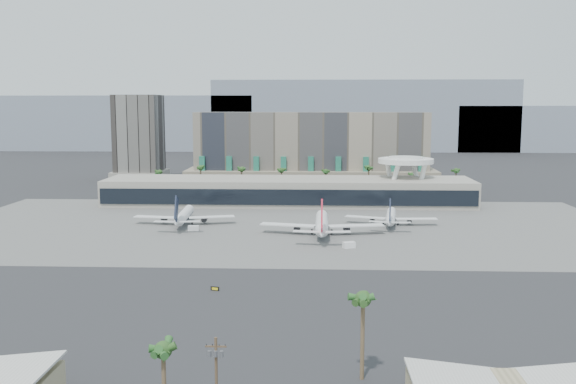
{
  "coord_description": "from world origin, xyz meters",
  "views": [
    {
      "loc": [
        12.7,
        -186.68,
        46.28
      ],
      "look_at": [
        2.82,
        40.0,
        15.24
      ],
      "focal_mm": 40.0,
      "sensor_mm": 36.0,
      "label": 1
    }
  ],
  "objects_px": {
    "airliner_right": "(391,217)",
    "taxiway_sign": "(215,289)",
    "service_vehicle_b": "(349,245)",
    "service_vehicle_a": "(193,228)",
    "utility_pole": "(216,369)",
    "airliner_centre": "(322,224)",
    "airliner_left": "(184,216)"
  },
  "relations": [
    {
      "from": "service_vehicle_a",
      "to": "taxiway_sign",
      "type": "bearing_deg",
      "value": -81.32
    },
    {
      "from": "service_vehicle_a",
      "to": "taxiway_sign",
      "type": "height_order",
      "value": "service_vehicle_a"
    },
    {
      "from": "airliner_left",
      "to": "service_vehicle_a",
      "type": "xyz_separation_m",
      "value": [
        5.92,
        -11.64,
        -2.58
      ]
    },
    {
      "from": "utility_pole",
      "to": "service_vehicle_a",
      "type": "bearing_deg",
      "value": 102.22
    },
    {
      "from": "airliner_right",
      "to": "service_vehicle_b",
      "type": "relative_size",
      "value": 9.44
    },
    {
      "from": "airliner_centre",
      "to": "service_vehicle_b",
      "type": "xyz_separation_m",
      "value": [
        8.66,
        -20.93,
        -3.02
      ]
    },
    {
      "from": "service_vehicle_a",
      "to": "utility_pole",
      "type": "bearing_deg",
      "value": -83.82
    },
    {
      "from": "utility_pole",
      "to": "taxiway_sign",
      "type": "xyz_separation_m",
      "value": [
        -10.41,
        64.29,
        -6.64
      ]
    },
    {
      "from": "utility_pole",
      "to": "service_vehicle_a",
      "type": "relative_size",
      "value": 3.07
    },
    {
      "from": "service_vehicle_a",
      "to": "airliner_centre",
      "type": "bearing_deg",
      "value": -12.57
    },
    {
      "from": "airliner_left",
      "to": "airliner_right",
      "type": "relative_size",
      "value": 1.11
    },
    {
      "from": "service_vehicle_a",
      "to": "service_vehicle_b",
      "type": "height_order",
      "value": "service_vehicle_b"
    },
    {
      "from": "airliner_right",
      "to": "airliner_centre",
      "type": "bearing_deg",
      "value": -135.67
    },
    {
      "from": "airliner_right",
      "to": "taxiway_sign",
      "type": "distance_m",
      "value": 105.45
    },
    {
      "from": "airliner_right",
      "to": "airliner_left",
      "type": "bearing_deg",
      "value": -170.2
    },
    {
      "from": "utility_pole",
      "to": "service_vehicle_b",
      "type": "xyz_separation_m",
      "value": [
        25.64,
        113.96,
        -6.14
      ]
    },
    {
      "from": "service_vehicle_b",
      "to": "airliner_centre",
      "type": "bearing_deg",
      "value": 92.88
    },
    {
      "from": "service_vehicle_a",
      "to": "service_vehicle_b",
      "type": "distance_m",
      "value": 61.91
    },
    {
      "from": "taxiway_sign",
      "to": "service_vehicle_b",
      "type": "bearing_deg",
      "value": 68.23
    },
    {
      "from": "service_vehicle_a",
      "to": "taxiway_sign",
      "type": "distance_m",
      "value": 78.6
    },
    {
      "from": "service_vehicle_b",
      "to": "airliner_right",
      "type": "bearing_deg",
      "value": 46.42
    },
    {
      "from": "airliner_right",
      "to": "taxiway_sign",
      "type": "bearing_deg",
      "value": -113.11
    },
    {
      "from": "airliner_left",
      "to": "airliner_right",
      "type": "distance_m",
      "value": 80.12
    },
    {
      "from": "utility_pole",
      "to": "airliner_right",
      "type": "distance_m",
      "value": 160.84
    },
    {
      "from": "utility_pole",
      "to": "airliner_centre",
      "type": "height_order",
      "value": "airliner_centre"
    },
    {
      "from": "utility_pole",
      "to": "service_vehicle_b",
      "type": "relative_size",
      "value": 3.09
    },
    {
      "from": "airliner_centre",
      "to": "airliner_right",
      "type": "relative_size",
      "value": 1.26
    },
    {
      "from": "airliner_left",
      "to": "service_vehicle_b",
      "type": "bearing_deg",
      "value": -34.66
    },
    {
      "from": "airliner_centre",
      "to": "taxiway_sign",
      "type": "bearing_deg",
      "value": -110.61
    },
    {
      "from": "airliner_left",
      "to": "airliner_centre",
      "type": "distance_m",
      "value": 55.95
    },
    {
      "from": "service_vehicle_b",
      "to": "service_vehicle_a",
      "type": "bearing_deg",
      "value": 135.2
    },
    {
      "from": "airliner_centre",
      "to": "service_vehicle_a",
      "type": "distance_m",
      "value": 47.77
    }
  ]
}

